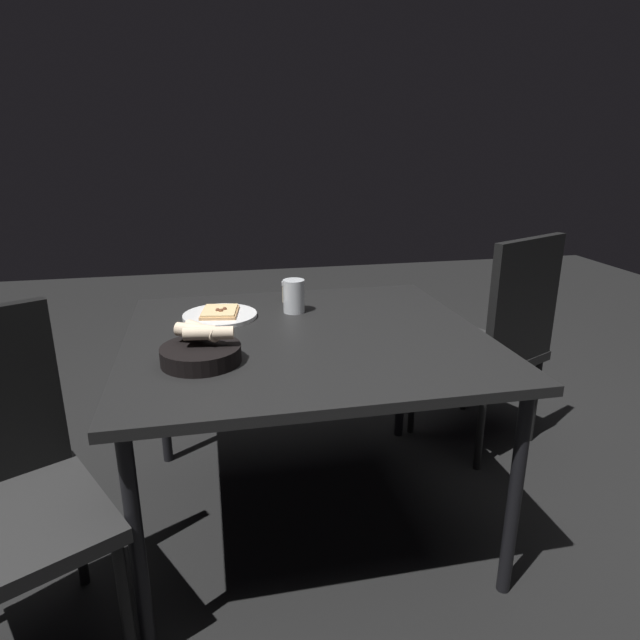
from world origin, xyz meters
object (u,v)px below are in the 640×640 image
pizza_plate (220,315)px  pepper_shaker (288,293)px  bread_basket (201,350)px  chair_far (497,334)px  dining_table (306,348)px  beer_glass (293,298)px

pizza_plate → pepper_shaker: (0.15, -0.27, 0.03)m
bread_basket → pepper_shaker: 0.64m
bread_basket → chair_far: 1.32m
pizza_plate → dining_table: bearing=-130.6°
bread_basket → beer_glass: beer_glass is taller
dining_table → beer_glass: bearing=0.4°
pizza_plate → beer_glass: beer_glass is taller
bread_basket → chair_far: size_ratio=0.24×
beer_glass → bread_basket: bearing=141.4°
dining_table → chair_far: 0.94m
beer_glass → pepper_shaker: (0.14, -0.00, -0.02)m
pizza_plate → beer_glass: size_ratio=2.16×
pizza_plate → chair_far: (0.08, -1.14, -0.19)m
beer_glass → chair_far: chair_far is taller
pepper_shaker → chair_far: size_ratio=0.09×
bread_basket → beer_glass: 0.53m
dining_table → pizza_plate: bearing=49.4°
chair_far → dining_table: bearing=109.6°
pepper_shaker → chair_far: bearing=-94.3°
bread_basket → pepper_shaker: bearing=-31.2°
pizza_plate → chair_far: chair_far is taller
dining_table → pizza_plate: (0.23, 0.27, 0.06)m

